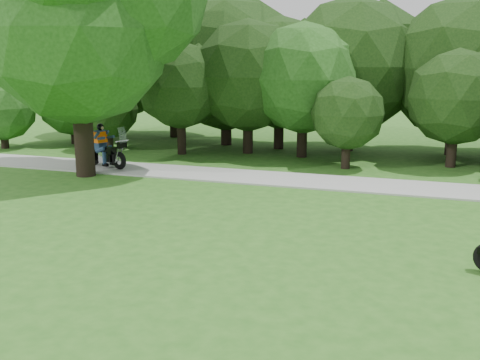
# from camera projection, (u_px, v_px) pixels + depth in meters

# --- Properties ---
(ground) EXTENTS (100.00, 100.00, 0.00)m
(ground) POSITION_uv_depth(u_px,v_px,m) (369.00, 281.00, 9.96)
(ground) COLOR #2C641C
(ground) RESTS_ON ground
(walkway) EXTENTS (60.00, 2.20, 0.06)m
(walkway) POSITION_uv_depth(u_px,v_px,m) (391.00, 187.00, 17.37)
(walkway) COLOR #A3A39E
(walkway) RESTS_ON ground
(tree_line) EXTENTS (40.15, 11.69, 7.50)m
(tree_line) POSITION_uv_depth(u_px,v_px,m) (445.00, 72.00, 22.08)
(tree_line) COLOR black
(tree_line) RESTS_ON ground
(big_tree_west) EXTENTS (8.64, 6.56, 9.96)m
(big_tree_west) POSITION_uv_depth(u_px,v_px,m) (81.00, 9.00, 18.28)
(big_tree_west) COLOR black
(big_tree_west) RESTS_ON ground
(touring_motorcycle) EXTENTS (2.12, 1.15, 1.66)m
(touring_motorcycle) POSITION_uv_depth(u_px,v_px,m) (104.00, 151.00, 20.40)
(touring_motorcycle) COLOR black
(touring_motorcycle) RESTS_ON walkway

